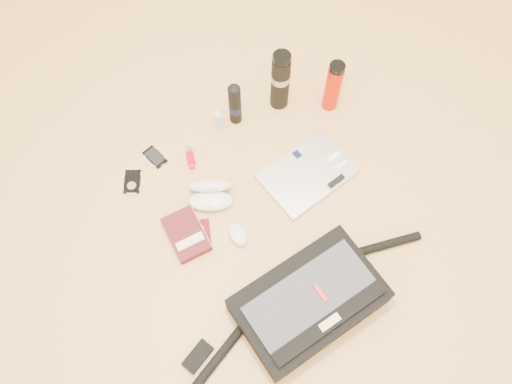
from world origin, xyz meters
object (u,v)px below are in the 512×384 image
thermos_red (333,86)px  messenger_bag (308,302)px  book (187,234)px  thermos_black (280,80)px  laptop (308,174)px

thermos_red → messenger_bag: bearing=-123.5°
book → thermos_red: 0.82m
book → thermos_black: thermos_black is taller
messenger_bag → laptop: bearing=53.4°
book → thermos_red: size_ratio=0.78×
book → thermos_black: 0.71m
messenger_bag → laptop: size_ratio=2.55×
laptop → book: 0.52m
thermos_black → thermos_red: 0.21m
book → laptop: bearing=1.1°
laptop → thermos_black: size_ratio=1.32×
messenger_bag → book: size_ratio=4.99×
messenger_bag → thermos_black: (0.29, 0.81, 0.08)m
messenger_bag → thermos_red: (0.47, 0.71, 0.06)m
thermos_red → book: bearing=-158.4°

